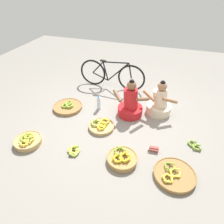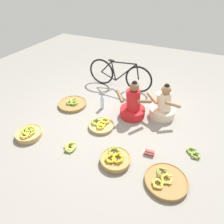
# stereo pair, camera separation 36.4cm
# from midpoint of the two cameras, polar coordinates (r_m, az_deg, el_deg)

# --- Properties ---
(ground_plane) EXTENTS (10.00, 10.00, 0.00)m
(ground_plane) POSITION_cam_midpoint_polar(r_m,az_deg,el_deg) (4.00, 3.82, -2.60)
(ground_plane) COLOR gray
(vendor_woman_front) EXTENTS (0.76, 0.52, 0.82)m
(vendor_woman_front) POSITION_cam_midpoint_polar(r_m,az_deg,el_deg) (4.01, 8.69, 1.86)
(vendor_woman_front) COLOR red
(vendor_woman_front) RESTS_ON ground
(vendor_woman_behind) EXTENTS (0.72, 0.52, 0.76)m
(vendor_woman_behind) POSITION_cam_midpoint_polar(r_m,az_deg,el_deg) (4.16, 17.12, 1.48)
(vendor_woman_behind) COLOR beige
(vendor_woman_behind) RESTS_ON ground
(bicycle_leaning) EXTENTS (1.70, 0.08, 0.73)m
(bicycle_leaning) POSITION_cam_midpoint_polar(r_m,az_deg,el_deg) (4.98, 4.25, 10.69)
(bicycle_leaning) COLOR black
(bicycle_leaning) RESTS_ON ground
(banana_basket_front_left) EXTENTS (0.49, 0.49, 0.17)m
(banana_basket_front_left) POSITION_cam_midpoint_polar(r_m,az_deg,el_deg) (3.20, 4.31, -13.71)
(banana_basket_front_left) COLOR #A87F47
(banana_basket_front_left) RESTS_ON ground
(banana_basket_back_right) EXTENTS (0.48, 0.48, 0.18)m
(banana_basket_back_right) POSITION_cam_midpoint_polar(r_m,az_deg,el_deg) (3.85, -20.65, -6.01)
(banana_basket_back_right) COLOR tan
(banana_basket_back_right) RESTS_ON ground
(banana_basket_front_center) EXTENTS (0.50, 0.50, 0.14)m
(banana_basket_front_center) POSITION_cam_midpoint_polar(r_m,az_deg,el_deg) (3.81, -0.45, -3.96)
(banana_basket_front_center) COLOR tan
(banana_basket_front_center) RESTS_ON ground
(banana_basket_front_right) EXTENTS (0.64, 0.64, 0.14)m
(banana_basket_front_right) POSITION_cam_midpoint_polar(r_m,az_deg,el_deg) (4.47, -9.19, 2.33)
(banana_basket_front_right) COLOR olive
(banana_basket_front_right) RESTS_ON ground
(banana_basket_near_vendor) EXTENTS (0.63, 0.63, 0.13)m
(banana_basket_near_vendor) POSITION_cam_midpoint_polar(r_m,az_deg,el_deg) (3.13, 18.84, -18.63)
(banana_basket_near_vendor) COLOR olive
(banana_basket_near_vendor) RESTS_ON ground
(loose_bananas_mid_right) EXTENTS (0.24, 0.24, 0.10)m
(loose_bananas_mid_right) POSITION_cam_midpoint_polar(r_m,az_deg,el_deg) (3.44, -9.11, -10.26)
(loose_bananas_mid_right) COLOR #9EB747
(loose_bananas_mid_right) RESTS_ON ground
(loose_bananas_near_bicycle) EXTENTS (0.25, 0.24, 0.08)m
(loose_bananas_near_bicycle) POSITION_cam_midpoint_polar(r_m,az_deg,el_deg) (3.66, 25.42, -10.92)
(loose_bananas_near_bicycle) COLOR olive
(loose_bananas_near_bicycle) RESTS_ON ground
(water_bottle) EXTENTS (0.08, 0.08, 0.32)m
(water_bottle) POSITION_cam_midpoint_polar(r_m,az_deg,el_deg) (4.26, -0.45, 2.76)
(water_bottle) COLOR silver
(water_bottle) RESTS_ON ground
(packet_carton_stack) EXTENTS (0.17, 0.06, 0.09)m
(packet_carton_stack) POSITION_cam_midpoint_polar(r_m,az_deg,el_deg) (3.40, 13.93, -11.56)
(packet_carton_stack) COLOR red
(packet_carton_stack) RESTS_ON ground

